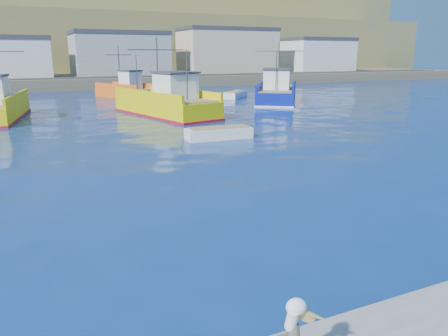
% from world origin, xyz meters
% --- Properties ---
extents(ground, '(260.00, 260.00, 0.00)m').
position_xyz_m(ground, '(0.00, 0.00, 0.00)').
color(ground, navy).
rests_on(ground, ground).
extents(dock_bollards, '(36.20, 0.20, 0.30)m').
position_xyz_m(dock_bollards, '(0.60, -3.40, 0.65)').
color(dock_bollards, '#4C4C4C').
rests_on(dock_bollards, dock).
extents(far_shore, '(200.00, 81.00, 24.00)m').
position_xyz_m(far_shore, '(0.00, 109.20, 8.98)').
color(far_shore, brown).
rests_on(far_shore, ground).
extents(trawler_yellow_b, '(6.60, 12.09, 6.54)m').
position_xyz_m(trawler_yellow_b, '(5.41, 27.41, 1.05)').
color(trawler_yellow_b, '#D9C807').
rests_on(trawler_yellow_b, ground).
extents(trawler_blue, '(9.48, 11.25, 6.48)m').
position_xyz_m(trawler_blue, '(19.45, 32.34, 1.03)').
color(trawler_blue, '#091588').
rests_on(trawler_blue, ground).
extents(boat_orange, '(6.10, 8.07, 5.99)m').
position_xyz_m(boat_orange, '(5.76, 44.40, 1.00)').
color(boat_orange, '#DE5A15').
rests_on(boat_orange, ground).
extents(skiff_mid, '(4.20, 1.70, 0.89)m').
position_xyz_m(skiff_mid, '(5.04, 15.95, 0.29)').
color(skiff_mid, silver).
rests_on(skiff_mid, ground).
extents(skiff_far, '(4.35, 4.27, 0.98)m').
position_xyz_m(skiff_far, '(17.49, 38.58, 0.31)').
color(skiff_far, silver).
rests_on(skiff_far, ground).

